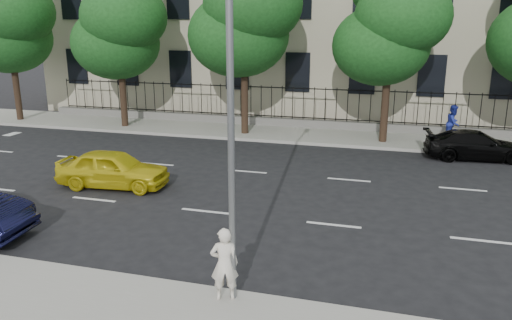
# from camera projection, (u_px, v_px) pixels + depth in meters

# --- Properties ---
(ground) EXTENTS (120.00, 120.00, 0.00)m
(ground) POSITION_uv_depth(u_px,v_px,m) (172.00, 244.00, 13.31)
(ground) COLOR black
(ground) RESTS_ON ground
(far_sidewalk) EXTENTS (60.00, 4.00, 0.15)m
(far_sidewalk) POSITION_uv_depth(u_px,v_px,m) (286.00, 133.00, 26.27)
(far_sidewalk) COLOR gray
(far_sidewalk) RESTS_ON ground
(lane_markings) EXTENTS (49.60, 4.62, 0.01)m
(lane_markings) POSITION_uv_depth(u_px,v_px,m) (229.00, 189.00, 17.71)
(lane_markings) COLOR silver
(lane_markings) RESTS_ON ground
(iron_fence) EXTENTS (30.00, 0.50, 2.20)m
(iron_fence) POSITION_uv_depth(u_px,v_px,m) (292.00, 117.00, 27.70)
(iron_fence) COLOR slate
(iron_fence) RESTS_ON far_sidewalk
(street_light) EXTENTS (0.25, 3.32, 8.05)m
(street_light) POSITION_uv_depth(u_px,v_px,m) (239.00, 53.00, 9.64)
(street_light) COLOR slate
(street_light) RESTS_ON near_sidewalk
(tree_a) EXTENTS (5.71, 5.31, 9.39)m
(tree_a) POSITION_uv_depth(u_px,v_px,m) (10.00, 15.00, 28.26)
(tree_a) COLOR #382619
(tree_a) RESTS_ON far_sidewalk
(tree_b) EXTENTS (5.53, 5.12, 8.97)m
(tree_b) POSITION_uv_depth(u_px,v_px,m) (120.00, 20.00, 26.50)
(tree_b) COLOR #382619
(tree_b) RESTS_ON far_sidewalk
(tree_c) EXTENTS (5.89, 5.50, 9.80)m
(tree_c) POSITION_uv_depth(u_px,v_px,m) (246.00, 8.00, 24.51)
(tree_c) COLOR #382619
(tree_c) RESTS_ON far_sidewalk
(tree_d) EXTENTS (5.34, 4.94, 8.84)m
(tree_d) POSITION_uv_depth(u_px,v_px,m) (392.00, 20.00, 22.82)
(tree_d) COLOR #382619
(tree_d) RESTS_ON far_sidewalk
(yellow_taxi) EXTENTS (4.10, 1.96, 1.35)m
(yellow_taxi) POSITION_uv_depth(u_px,v_px,m) (113.00, 169.00, 17.79)
(yellow_taxi) COLOR gold
(yellow_taxi) RESTS_ON ground
(black_sedan) EXTENTS (4.43, 2.19, 1.24)m
(black_sedan) POSITION_uv_depth(u_px,v_px,m) (476.00, 145.00, 21.46)
(black_sedan) COLOR black
(black_sedan) RESTS_ON ground
(woman_near) EXTENTS (0.67, 0.55, 1.58)m
(woman_near) POSITION_uv_depth(u_px,v_px,m) (224.00, 264.00, 10.21)
(woman_near) COLOR white
(woman_near) RESTS_ON near_sidewalk
(pedestrian_far) EXTENTS (0.95, 1.04, 1.75)m
(pedestrian_far) POSITION_uv_depth(u_px,v_px,m) (453.00, 123.00, 24.12)
(pedestrian_far) COLOR #1F2B97
(pedestrian_far) RESTS_ON far_sidewalk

